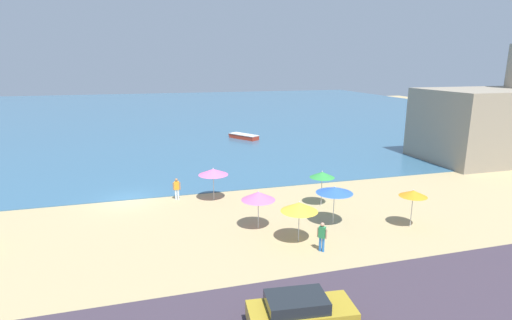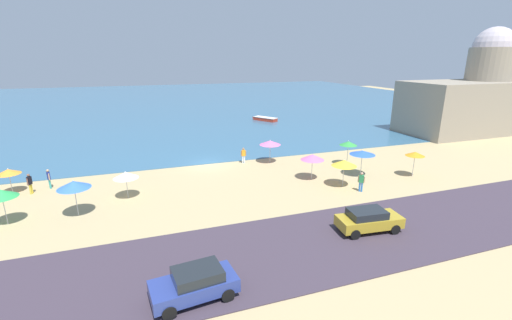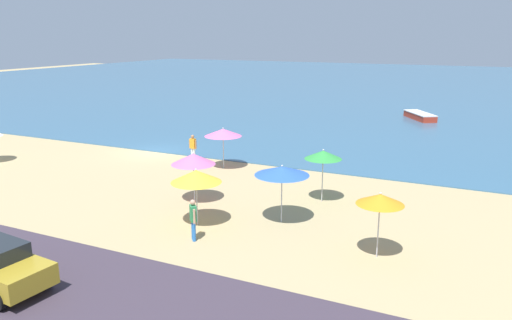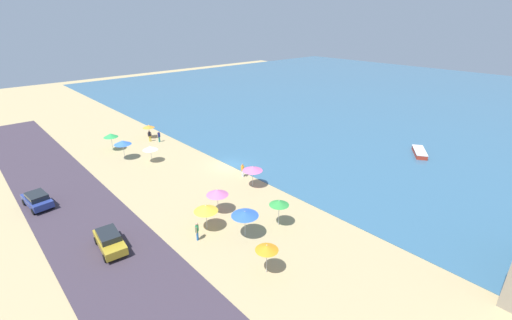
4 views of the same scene
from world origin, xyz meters
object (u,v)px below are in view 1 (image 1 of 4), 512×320
(harbor_fortress, at_px, (512,110))
(beach_umbrella_7, at_px, (213,172))
(beach_umbrella_8, at_px, (413,193))
(beach_umbrella_9, at_px, (335,190))
(parked_car_1, at_px, (300,312))
(skiff_nearshore, at_px, (244,136))
(beach_umbrella_4, at_px, (322,175))
(beach_umbrella_0, at_px, (258,196))
(beach_umbrella_3, at_px, (299,207))
(bather_2, at_px, (177,188))
(bather_0, at_px, (322,235))

(harbor_fortress, bearing_deg, beach_umbrella_7, -171.28)
(beach_umbrella_8, bearing_deg, beach_umbrella_9, 158.58)
(beach_umbrella_8, xyz_separation_m, parked_car_1, (-10.59, -7.53, -1.39))
(skiff_nearshore, bearing_deg, beach_umbrella_4, -92.00)
(parked_car_1, relative_size, harbor_fortress, 0.27)
(beach_umbrella_0, distance_m, skiff_nearshore, 30.31)
(beach_umbrella_4, relative_size, skiff_nearshore, 0.57)
(beach_umbrella_3, height_order, harbor_fortress, harbor_fortress)
(beach_umbrella_3, bearing_deg, bather_2, 123.27)
(beach_umbrella_7, distance_m, parked_car_1, 16.10)
(beach_umbrella_9, bearing_deg, beach_umbrella_4, 77.87)
(beach_umbrella_4, bearing_deg, beach_umbrella_7, 155.42)
(beach_umbrella_8, distance_m, skiff_nearshore, 32.17)
(bather_0, bearing_deg, beach_umbrella_4, 65.29)
(beach_umbrella_8, xyz_separation_m, bather_2, (-13.79, 9.32, -1.29))
(beach_umbrella_4, distance_m, beach_umbrella_7, 8.05)
(beach_umbrella_0, bearing_deg, beach_umbrella_4, 26.00)
(harbor_fortress, bearing_deg, beach_umbrella_0, -160.54)
(beach_umbrella_4, bearing_deg, harbor_fortress, 17.99)
(beach_umbrella_4, height_order, bather_2, beach_umbrella_4)
(bather_2, bearing_deg, beach_umbrella_7, -16.85)
(bather_0, relative_size, harbor_fortress, 0.11)
(bather_0, distance_m, parked_car_1, 7.03)
(beach_umbrella_3, xyz_separation_m, parked_car_1, (-2.94, -7.48, -1.31))
(beach_umbrella_3, bearing_deg, harbor_fortress, 24.55)
(beach_umbrella_4, height_order, skiff_nearshore, beach_umbrella_4)
(bather_2, bearing_deg, beach_umbrella_4, -22.58)
(beach_umbrella_4, relative_size, beach_umbrella_7, 1.04)
(parked_car_1, bearing_deg, skiff_nearshore, 78.92)
(beach_umbrella_3, bearing_deg, beach_umbrella_9, 30.27)
(beach_umbrella_0, height_order, beach_umbrella_7, beach_umbrella_7)
(beach_umbrella_8, bearing_deg, skiff_nearshore, 95.09)
(bather_2, height_order, parked_car_1, bather_2)
(beach_umbrella_7, xyz_separation_m, parked_car_1, (0.52, -16.04, -1.37))
(bather_0, bearing_deg, harbor_fortress, 27.48)
(bather_2, relative_size, skiff_nearshore, 0.37)
(beach_umbrella_4, bearing_deg, bather_0, -114.71)
(bather_0, bearing_deg, skiff_nearshore, 83.16)
(parked_car_1, bearing_deg, beach_umbrella_9, 56.86)
(parked_car_1, height_order, harbor_fortress, harbor_fortress)
(beach_umbrella_8, height_order, bather_0, beach_umbrella_8)
(parked_car_1, height_order, skiff_nearshore, parked_car_1)
(beach_umbrella_7, bearing_deg, skiff_nearshore, 70.63)
(beach_umbrella_7, xyz_separation_m, bather_0, (4.23, -10.06, -1.26))
(beach_umbrella_0, distance_m, beach_umbrella_4, 6.20)
(beach_umbrella_8, xyz_separation_m, beach_umbrella_9, (-4.51, 1.77, 0.07))
(beach_umbrella_0, distance_m, beach_umbrella_3, 3.03)
(beach_umbrella_7, height_order, harbor_fortress, harbor_fortress)
(beach_umbrella_0, bearing_deg, bather_0, -58.17)
(beach_umbrella_0, bearing_deg, beach_umbrella_3, -55.48)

